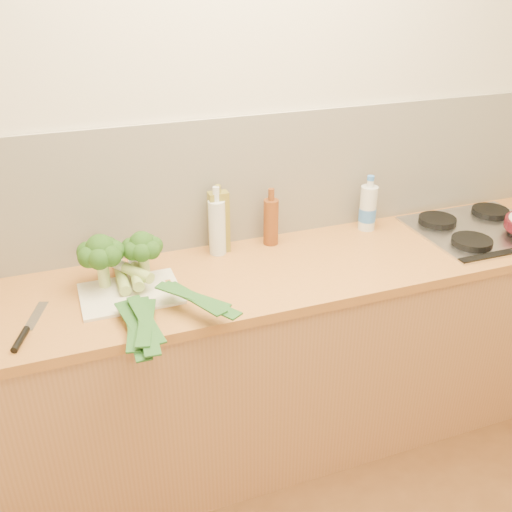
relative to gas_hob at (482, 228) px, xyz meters
The scene contains 14 objects.
room_shell 1.09m from the gas_hob, 163.89° to the left, with size 3.50×3.50×3.50m.
counter 1.12m from the gas_hob, behind, with size 3.20×0.62×0.90m.
gas_hob is the anchor object (origin of this frame).
chopping_board 1.58m from the gas_hob, behind, with size 0.36×0.26×0.01m, color white.
broccoli_left 1.66m from the gas_hob, behind, with size 0.17×0.17×0.21m.
broccoli_right 1.51m from the gas_hob, behind, with size 0.15×0.15×0.19m.
leek_front 1.59m from the gas_hob, behind, with size 0.10×0.73×0.04m.
leek_mid 1.55m from the gas_hob, behind, with size 0.12×0.70×0.04m.
leek_back 1.50m from the gas_hob, behind, with size 0.38×0.57×0.04m.
chefs_knife 1.95m from the gas_hob, behind, with size 0.12×0.29×0.02m.
oil_tin 1.19m from the gas_hob, 169.27° to the left, with size 0.08×0.05×0.29m.
glass_bottle 1.20m from the gas_hob, behind, with size 0.07×0.07×0.29m.
amber_bottle 0.97m from the gas_hob, 167.19° to the left, with size 0.06×0.06×0.25m.
water_bottle 0.52m from the gas_hob, 156.59° to the left, with size 0.08×0.08×0.23m.
Camera 1 is at (-0.74, -0.64, 1.98)m, focal length 40.00 mm.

